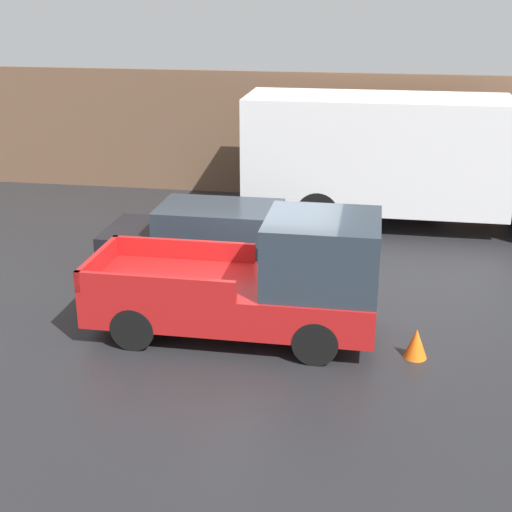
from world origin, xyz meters
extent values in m
plane|color=#232326|center=(0.00, 0.00, 0.00)|extent=(60.00, 60.00, 0.00)
cube|color=brown|center=(0.00, 8.73, 1.81)|extent=(28.00, 0.15, 3.61)
cube|color=red|center=(-0.56, -0.65, 0.68)|extent=(5.03, 1.94, 0.68)
cube|color=#28333D|center=(1.00, -0.65, 1.64)|extent=(1.91, 1.82, 1.23)
cube|color=red|center=(-1.69, 0.27, 1.21)|extent=(2.77, 0.10, 0.37)
cube|color=red|center=(-1.69, -1.57, 1.21)|extent=(2.77, 0.10, 0.37)
cube|color=red|center=(-3.02, -0.65, 1.21)|extent=(0.10, 1.94, 0.37)
cylinder|color=black|center=(1.00, 0.20, 0.38)|extent=(0.77, 0.26, 0.77)
cylinder|color=black|center=(1.00, -1.50, 0.38)|extent=(0.77, 0.26, 0.77)
cylinder|color=black|center=(-2.12, 0.20, 0.38)|extent=(0.77, 0.26, 0.77)
cylinder|color=black|center=(-2.12, -1.50, 0.38)|extent=(0.77, 0.26, 0.77)
cube|color=black|center=(-1.60, 2.43, 0.58)|extent=(4.81, 1.89, 0.55)
cube|color=#28333D|center=(-1.46, 2.43, 1.14)|extent=(2.64, 1.66, 0.58)
cylinder|color=black|center=(-0.12, 3.28, 0.35)|extent=(0.70, 0.22, 0.70)
cylinder|color=black|center=(-0.12, 1.59, 0.35)|extent=(0.70, 0.22, 0.70)
cylinder|color=black|center=(-3.09, 3.28, 0.35)|extent=(0.70, 0.22, 0.70)
cylinder|color=black|center=(-3.09, 1.59, 0.35)|extent=(0.70, 0.22, 0.70)
cube|color=white|center=(1.79, 6.32, 1.91)|extent=(6.63, 2.43, 2.80)
cylinder|color=black|center=(0.44, 7.40, 0.54)|extent=(1.08, 0.30, 1.08)
cylinder|color=black|center=(0.44, 5.24, 0.54)|extent=(1.08, 0.30, 1.08)
cone|color=orange|center=(2.65, -1.03, 0.26)|extent=(0.39, 0.39, 0.53)
camera|label=1|loc=(1.79, -11.98, 5.83)|focal=50.00mm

